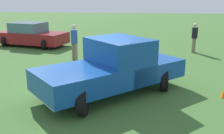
{
  "coord_description": "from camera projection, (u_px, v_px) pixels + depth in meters",
  "views": [
    {
      "loc": [
        -8.77,
        -1.69,
        3.1
      ],
      "look_at": [
        -0.91,
        -0.76,
        0.9
      ],
      "focal_mm": 41.22,
      "sensor_mm": 36.0,
      "label": 1
    }
  ],
  "objects": [
    {
      "name": "person_visitor",
      "position": [
        74.0,
        40.0,
        12.47
      ],
      "size": [
        0.44,
        0.44,
        1.78
      ],
      "rotation": [
        0.0,
        0.0,
        2.59
      ],
      "color": "#7A6B51",
      "rests_on": "ground_plane"
    },
    {
      "name": "sedan_near",
      "position": [
        31.0,
        35.0,
        16.33
      ],
      "size": [
        2.87,
        4.73,
        1.48
      ],
      "rotation": [
        0.0,
        0.0,
        4.48
      ],
      "color": "black",
      "rests_on": "ground_plane"
    },
    {
      "name": "person_bystander",
      "position": [
        195.0,
        36.0,
        14.34
      ],
      "size": [
        0.43,
        0.43,
        1.66
      ],
      "rotation": [
        0.0,
        0.0,
        4.21
      ],
      "color": "#7A6B51",
      "rests_on": "ground_plane"
    },
    {
      "name": "ground_plane",
      "position": [
        94.0,
        83.0,
        9.41
      ],
      "size": [
        80.0,
        80.0,
        0.0
      ],
      "primitive_type": "plane",
      "color": "#3D662D"
    },
    {
      "name": "pickup_truck",
      "position": [
        115.0,
        66.0,
        8.28
      ],
      "size": [
        4.76,
        4.9,
        1.79
      ],
      "rotation": [
        0.0,
        0.0,
        2.32
      ],
      "color": "black",
      "rests_on": "ground_plane"
    }
  ]
}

